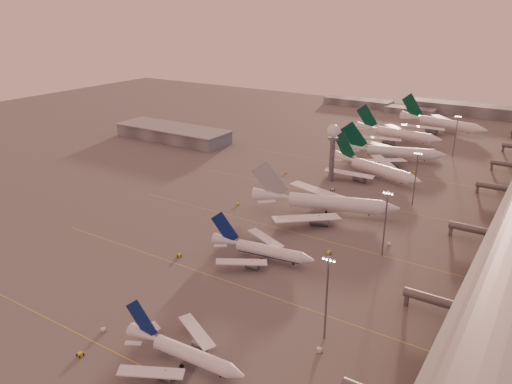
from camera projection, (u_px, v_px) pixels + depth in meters
The scene contains 26 objects.
ground at pixel (165, 279), 165.45m from camera, with size 700.00×700.00×0.00m, color #595656.
taxiway_markings at pixel (321, 238), 194.45m from camera, with size 180.00×185.25×0.02m.
hangar at pixel (173, 133), 334.71m from camera, with size 82.00×27.00×8.50m.
radar_tower at pixel (333, 141), 250.08m from camera, with size 6.40×6.40×31.10m.
mast_a at pixel (327, 295), 131.36m from camera, with size 3.60×0.56×25.00m.
mast_b at pixel (385, 221), 176.21m from camera, with size 3.60×0.56×25.00m.
mast_c at pixel (416, 176), 222.07m from camera, with size 3.60×0.56×25.00m.
mast_d at pixel (456, 134), 294.00m from camera, with size 3.60×0.56×25.00m.
distant_horizon at pixel (431, 108), 418.97m from camera, with size 165.00×37.50×9.00m.
narrowbody_near at pixel (184, 354), 125.55m from camera, with size 36.43×29.05×14.23m.
narrowbody_mid at pixel (262, 251), 177.15m from camera, with size 39.92×31.68×15.64m.
widebody_white at pixel (325, 206), 215.39m from camera, with size 61.81×48.73×22.56m.
greentail_a at pixel (375, 171), 261.12m from camera, with size 55.01×43.71×20.72m.
greentail_b at pixel (393, 154), 288.97m from camera, with size 58.28×46.33×21.92m.
greentail_c at pixel (397, 136), 329.96m from camera, with size 60.53×48.66×22.01m.
greentail_d at pixel (442, 125), 356.11m from camera, with size 65.05×51.91×24.06m.
gsv_truck_a at pixel (105, 328), 138.56m from camera, with size 5.43×5.30×2.26m.
gsv_tug_near at pixel (80, 354), 129.17m from camera, with size 2.27×3.51×0.96m.
gsv_catering_a at pixel (320, 345), 129.93m from camera, with size 6.09×3.64×4.67m.
gsv_tug_mid at pixel (179, 255), 179.91m from camera, with size 3.92×3.92×0.99m.
gsv_truck_b at pixel (330, 251), 181.22m from camera, with size 6.58×3.63×2.51m.
gsv_truck_c at pixel (239, 203), 225.95m from camera, with size 5.34×3.40×2.03m.
gsv_catering_b at pixel (390, 240), 187.93m from camera, with size 5.36×3.19×4.12m.
gsv_tug_far at pixel (332, 190), 243.28m from camera, with size 3.07×4.10×1.04m.
gsv_truck_d at pixel (286, 172), 268.25m from camera, with size 2.90×4.95×1.89m.
gsv_tug_hangar at pixel (414, 173), 267.91m from camera, with size 3.69×2.40×1.01m.
Camera 1 is at (103.31, -105.47, 85.59)m, focal length 35.00 mm.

